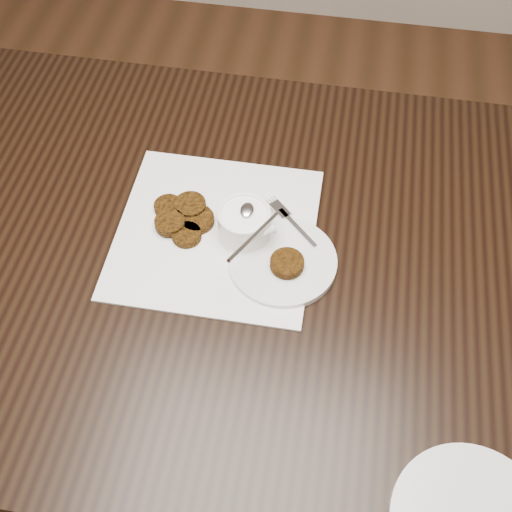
{
  "coord_description": "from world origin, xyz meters",
  "views": [
    {
      "loc": [
        0.12,
        -0.42,
        1.6
      ],
      "look_at": [
        0.02,
        0.14,
        0.8
      ],
      "focal_mm": 44.5,
      "sensor_mm": 36.0,
      "label": 1
    }
  ],
  "objects_px": {
    "table": "(233,355)",
    "sauce_ramekin": "(244,212)",
    "napkin": "(216,232)",
    "plate_with_patty": "(283,259)"
  },
  "relations": [
    {
      "from": "table",
      "to": "plate_with_patty",
      "type": "bearing_deg",
      "value": -4.55
    },
    {
      "from": "sauce_ramekin",
      "to": "plate_with_patty",
      "type": "height_order",
      "value": "sauce_ramekin"
    },
    {
      "from": "table",
      "to": "sauce_ramekin",
      "type": "bearing_deg",
      "value": 56.78
    },
    {
      "from": "plate_with_patty",
      "to": "sauce_ramekin",
      "type": "bearing_deg",
      "value": 148.34
    },
    {
      "from": "plate_with_patty",
      "to": "napkin",
      "type": "bearing_deg",
      "value": 160.26
    },
    {
      "from": "table",
      "to": "sauce_ramekin",
      "type": "height_order",
      "value": "sauce_ramekin"
    },
    {
      "from": "table",
      "to": "sauce_ramekin",
      "type": "distance_m",
      "value": 0.44
    },
    {
      "from": "table",
      "to": "plate_with_patty",
      "type": "relative_size",
      "value": 7.88
    },
    {
      "from": "table",
      "to": "napkin",
      "type": "distance_m",
      "value": 0.38
    },
    {
      "from": "table",
      "to": "napkin",
      "type": "bearing_deg",
      "value": 125.9
    }
  ]
}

